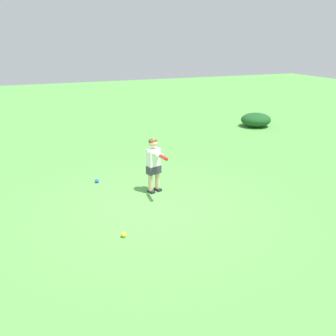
% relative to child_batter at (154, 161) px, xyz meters
% --- Properties ---
extents(ground_plane, '(40.00, 40.00, 0.00)m').
position_rel_child_batter_xyz_m(ground_plane, '(0.55, -0.26, -0.65)').
color(ground_plane, '#519942').
extents(child_batter, '(0.78, 0.31, 1.08)m').
position_rel_child_batter_xyz_m(child_batter, '(0.00, 0.00, 0.00)').
color(child_batter, '#232328').
rests_on(child_batter, ground).
extents(play_ball_far_left, '(0.09, 0.09, 0.09)m').
position_rel_child_batter_xyz_m(play_ball_far_left, '(-0.90, -0.96, -0.61)').
color(play_ball_far_left, blue).
rests_on(play_ball_far_left, ground).
extents(play_ball_midfield, '(0.08, 0.08, 0.08)m').
position_rel_child_batter_xyz_m(play_ball_midfield, '(1.42, -1.02, -0.61)').
color(play_ball_midfield, yellow).
rests_on(play_ball_midfield, ground).
extents(shrub_right_background, '(0.96, 1.03, 0.46)m').
position_rel_child_batter_xyz_m(shrub_right_background, '(-3.94, 5.13, -0.42)').
color(shrub_right_background, '#194C1E').
rests_on(shrub_right_background, ground).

